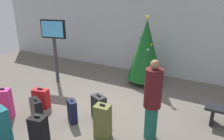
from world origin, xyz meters
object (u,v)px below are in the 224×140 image
object	(u,v)px
suitcase_1	(99,107)
suitcase_6	(72,111)
suitcase_3	(39,133)
suitcase_7	(5,104)
suitcase_2	(41,98)
traveller_0	(152,99)
suitcase_0	(103,122)
holiday_tree	(146,50)
suitcase_8	(1,124)
flight_info_kiosk	(54,39)
suitcase_4	(37,110)

from	to	relation	value
suitcase_1	suitcase_6	size ratio (longest dim) A/B	1.07
suitcase_3	suitcase_6	xyz separation A→B (m)	(-0.02, 1.06, -0.07)
suitcase_1	suitcase_7	world-z (taller)	suitcase_7
suitcase_2	suitcase_3	size ratio (longest dim) A/B	0.77
traveller_0	suitcase_0	distance (m)	1.19
holiday_tree	suitcase_8	distance (m)	4.80
holiday_tree	suitcase_7	size ratio (longest dim) A/B	2.94
holiday_tree	suitcase_0	xyz separation A→B (m)	(0.26, -3.31, -0.86)
flight_info_kiosk	suitcase_6	world-z (taller)	flight_info_kiosk
traveller_0	suitcase_6	xyz separation A→B (m)	(-1.91, -0.35, -0.66)
suitcase_0	suitcase_2	xyz separation A→B (m)	(-2.21, 0.28, -0.12)
suitcase_1	flight_info_kiosk	bearing A→B (deg)	153.62
suitcase_1	suitcase_2	xyz separation A→B (m)	(-1.74, -0.31, -0.04)
suitcase_2	suitcase_0	bearing A→B (deg)	-7.26
suitcase_2	traveller_0	bearing A→B (deg)	3.84
suitcase_3	suitcase_6	bearing A→B (deg)	91.10
suitcase_2	suitcase_1	bearing A→B (deg)	10.20
suitcase_8	suitcase_2	bearing A→B (deg)	103.31
suitcase_4	suitcase_7	distance (m)	0.88
flight_info_kiosk	suitcase_6	size ratio (longest dim) A/B	3.61
traveller_0	suitcase_2	xyz separation A→B (m)	(-3.14, -0.21, -0.68)
flight_info_kiosk	suitcase_0	bearing A→B (deg)	-31.38
suitcase_2	suitcase_3	bearing A→B (deg)	-43.66
suitcase_4	suitcase_6	distance (m)	0.91
suitcase_0	suitcase_8	xyz separation A→B (m)	(-1.88, -1.12, -0.02)
suitcase_6	holiday_tree	bearing A→B (deg)	77.32
suitcase_1	holiday_tree	bearing A→B (deg)	85.45
suitcase_2	suitcase_7	bearing A→B (deg)	-117.05
suitcase_6	suitcase_4	bearing A→B (deg)	-154.86
suitcase_6	flight_info_kiosk	bearing A→B (deg)	140.63
holiday_tree	suitcase_2	distance (m)	3.73
flight_info_kiosk	traveller_0	xyz separation A→B (m)	(4.07, -1.42, -0.64)
traveller_0	suitcase_1	bearing A→B (deg)	175.89
suitcase_3	suitcase_8	size ratio (longest dim) A/B	0.97
suitcase_1	suitcase_2	bearing A→B (deg)	-169.80
suitcase_4	suitcase_7	world-z (taller)	suitcase_7
flight_info_kiosk	suitcase_2	distance (m)	2.29
suitcase_0	suitcase_6	distance (m)	0.99
suitcase_7	suitcase_3	bearing A→B (deg)	-13.11
suitcase_7	suitcase_1	bearing A→B (deg)	27.60
holiday_tree	suitcase_1	world-z (taller)	holiday_tree
suitcase_3	holiday_tree	bearing A→B (deg)	80.70
holiday_tree	flight_info_kiosk	xyz separation A→B (m)	(-2.87, -1.40, 0.34)
flight_info_kiosk	suitcase_2	xyz separation A→B (m)	(0.92, -1.63, -1.32)
suitcase_1	suitcase_3	world-z (taller)	suitcase_3
traveller_0	suitcase_8	world-z (taller)	traveller_0
suitcase_1	suitcase_4	distance (m)	1.57
traveller_0	suitcase_3	size ratio (longest dim) A/B	2.37
suitcase_1	suitcase_3	distance (m)	1.59
suitcase_0	traveller_0	bearing A→B (deg)	27.92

